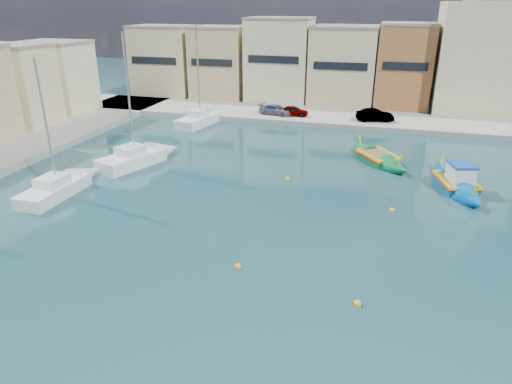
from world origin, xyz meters
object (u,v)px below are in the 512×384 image
at_px(church_block, 485,41).
at_px(luzzu_green, 378,159).
at_px(luzzu_blue_cabin, 456,184).
at_px(yacht_mid, 70,183).
at_px(yacht_midnorth, 148,155).
at_px(yacht_north, 207,117).

distance_m(church_block, luzzu_green, 25.23).
distance_m(luzzu_blue_cabin, yacht_mid, 28.06).
bearing_deg(yacht_midnorth, yacht_north, 90.94).
xyz_separation_m(church_block, yacht_mid, (-31.60, -33.77, -8.01)).
bearing_deg(church_block, yacht_midnorth, -137.61).
bearing_deg(yacht_north, luzzu_green, -25.70).
height_order(church_block, yacht_midnorth, church_block).
xyz_separation_m(luzzu_green, yacht_mid, (-21.34, -12.19, 0.11)).
distance_m(yacht_north, yacht_midnorth, 14.26).
bearing_deg(yacht_mid, yacht_north, 84.15).
xyz_separation_m(yacht_north, yacht_midnorth, (0.23, -14.26, 0.01)).
distance_m(luzzu_green, yacht_midnorth, 19.58).
bearing_deg(church_block, yacht_mid, -133.10).
height_order(yacht_north, yacht_midnorth, yacht_midnorth).
bearing_deg(luzzu_blue_cabin, yacht_north, 150.91).
distance_m(luzzu_green, yacht_north, 21.25).
xyz_separation_m(yacht_north, yacht_mid, (-2.19, -21.41, -0.05)).
bearing_deg(yacht_midnorth, luzzu_blue_cabin, 1.06).
bearing_deg(yacht_midnorth, yacht_mid, -108.74).
bearing_deg(yacht_north, yacht_mid, -95.85).
xyz_separation_m(luzzu_blue_cabin, yacht_midnorth, (-24.59, -0.45, 0.07)).
distance_m(church_block, yacht_north, 32.88).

